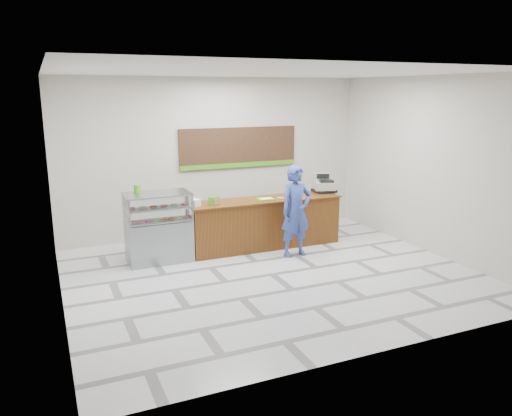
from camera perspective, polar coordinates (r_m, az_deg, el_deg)
name	(u,v)px	position (r m, az deg, el deg)	size (l,w,h in m)	color
floor	(272,274)	(8.99, 1.88, -7.60)	(7.00, 7.00, 0.00)	silver
back_wall	(216,157)	(11.28, -4.63, 5.81)	(7.00, 7.00, 0.00)	beige
ceiling	(274,72)	(8.41, 2.06, 15.30)	(7.00, 7.00, 0.00)	silver
sales_counter	(264,223)	(10.39, 0.98, -1.72)	(3.26, 0.76, 1.03)	brown
display_case	(158,227)	(9.67, -11.08, -2.12)	(1.22, 0.72, 1.33)	gray
menu_board	(239,148)	(11.41, -1.95, 6.86)	(2.80, 0.06, 0.90)	black
cash_register	(324,185)	(11.06, 7.77, 2.61)	(0.55, 0.56, 0.41)	black
card_terminal	(296,195)	(10.61, 4.65, 1.52)	(0.08, 0.17, 0.04)	black
serving_tray	(265,199)	(10.21, 1.06, 1.04)	(0.37, 0.28, 0.02)	#45B100
napkin_box	(195,203)	(9.68, -6.94, 0.60)	(0.16, 0.16, 0.13)	white
straw_cup	(193,201)	(9.80, -7.16, 0.75)	(0.09, 0.09, 0.13)	silver
promo_box	(214,201)	(9.75, -4.84, 0.82)	(0.18, 0.12, 0.16)	#409D16
donut_decal	(281,198)	(10.39, 2.86, 1.19)	(0.15, 0.15, 0.00)	#FF5F97
green_cup_left	(138,189)	(9.64, -13.37, 2.16)	(0.10, 0.10, 0.15)	#409D16
green_cup_right	(136,188)	(9.70, -13.53, 2.18)	(0.09, 0.09, 0.14)	#409D16
customer	(296,211)	(9.78, 4.59, -0.37)	(0.66, 0.43, 1.81)	#2F448F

